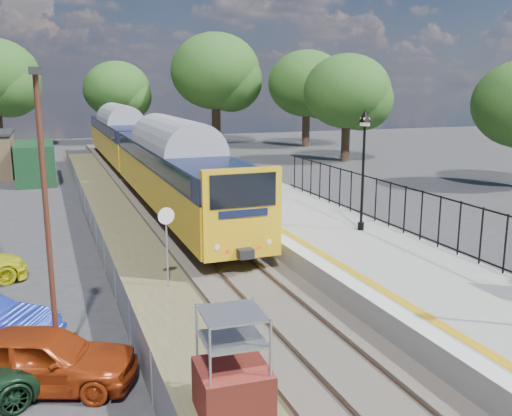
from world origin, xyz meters
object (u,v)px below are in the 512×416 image
victorian_lamp_north (364,141)px  train (140,148)px  brick_plinth (233,366)px  car_red (42,358)px  speed_sign (167,234)px  carpark_lamp (46,207)px

victorian_lamp_north → train: victorian_lamp_north is taller
brick_plinth → car_red: brick_plinth is taller
train → brick_plinth: 28.04m
speed_sign → carpark_lamp: size_ratio=0.40×
speed_sign → carpark_lamp: 6.07m
victorian_lamp_north → brick_plinth: bearing=-132.3°
victorian_lamp_north → car_red: size_ratio=1.16×
train → brick_plinth: bearing=-95.7°
victorian_lamp_north → carpark_lamp: (-11.24, -5.96, -0.46)m
victorian_lamp_north → brick_plinth: (-8.09, -8.89, -3.25)m
train → car_red: (-6.25, -25.46, -1.67)m
brick_plinth → car_red: bearing=145.1°
carpark_lamp → car_red: (-0.31, -0.52, -3.16)m
train → speed_sign: 20.54m
brick_plinth → car_red: size_ratio=0.55×
victorian_lamp_north → speed_sign: size_ratio=1.73×
victorian_lamp_north → car_red: victorian_lamp_north is taller
train → carpark_lamp: bearing=-103.4°
train → brick_plinth: size_ratio=18.66×
car_red → carpark_lamp: bearing=-10.4°
train → speed_sign: size_ratio=15.39×
train → carpark_lamp: size_ratio=6.09×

